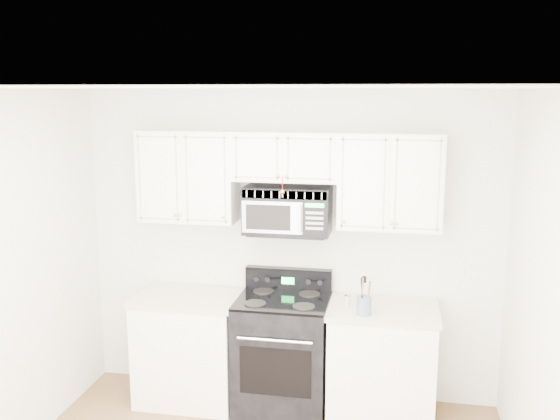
# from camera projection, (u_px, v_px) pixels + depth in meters

# --- Properties ---
(room) EXTENTS (3.51, 3.51, 2.61)m
(room) POSITION_uv_depth(u_px,v_px,m) (238.00, 319.00, 3.57)
(room) COLOR brown
(room) RESTS_ON ground
(base_cabinet_left) EXTENTS (0.86, 0.65, 0.92)m
(base_cabinet_left) POSITION_uv_depth(u_px,v_px,m) (190.00, 350.00, 5.27)
(base_cabinet_left) COLOR white
(base_cabinet_left) RESTS_ON ground
(base_cabinet_right) EXTENTS (0.86, 0.65, 0.92)m
(base_cabinet_right) POSITION_uv_depth(u_px,v_px,m) (381.00, 366.00, 4.98)
(base_cabinet_right) COLOR white
(base_cabinet_right) RESTS_ON ground
(range) EXTENTS (0.74, 0.67, 1.11)m
(range) POSITION_uv_depth(u_px,v_px,m) (283.00, 351.00, 5.11)
(range) COLOR black
(range) RESTS_ON ground
(upper_cabinets) EXTENTS (2.44, 0.37, 0.75)m
(upper_cabinets) POSITION_uv_depth(u_px,v_px,m) (287.00, 174.00, 4.98)
(upper_cabinets) COLOR white
(upper_cabinets) RESTS_ON ground
(microwave) EXTENTS (0.69, 0.40, 0.38)m
(microwave) POSITION_uv_depth(u_px,v_px,m) (287.00, 210.00, 5.02)
(microwave) COLOR black
(microwave) RESTS_ON ground
(utensil_crock) EXTENTS (0.11, 0.11, 0.30)m
(utensil_crock) POSITION_uv_depth(u_px,v_px,m) (364.00, 305.00, 4.70)
(utensil_crock) COLOR slate
(utensil_crock) RESTS_ON base_cabinet_right
(shaker_salt) EXTENTS (0.05, 0.05, 0.11)m
(shaker_salt) POSITION_uv_depth(u_px,v_px,m) (348.00, 300.00, 4.87)
(shaker_salt) COLOR #A9ADBE
(shaker_salt) RESTS_ON base_cabinet_right
(shaker_pepper) EXTENTS (0.04, 0.04, 0.09)m
(shaker_pepper) POSITION_uv_depth(u_px,v_px,m) (363.00, 301.00, 4.89)
(shaker_pepper) COLOR #A9ADBE
(shaker_pepper) RESTS_ON base_cabinet_right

